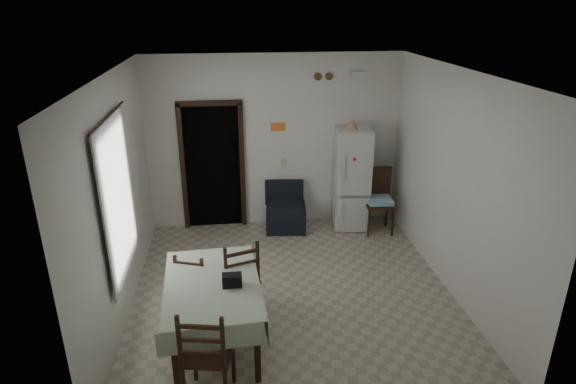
# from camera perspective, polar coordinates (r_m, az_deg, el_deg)

# --- Properties ---
(ground) EXTENTS (4.50, 4.50, 0.00)m
(ground) POSITION_cam_1_polar(r_m,az_deg,el_deg) (6.62, 0.54, -11.72)
(ground) COLOR #A79F88
(ground) RESTS_ON ground
(ceiling) EXTENTS (4.20, 4.50, 0.02)m
(ceiling) POSITION_cam_1_polar(r_m,az_deg,el_deg) (5.58, 0.65, 14.00)
(ceiling) COLOR white
(ceiling) RESTS_ON ground
(wall_back) EXTENTS (4.20, 0.02, 2.90)m
(wall_back) POSITION_cam_1_polar(r_m,az_deg,el_deg) (8.07, -1.54, 5.90)
(wall_back) COLOR white
(wall_back) RESTS_ON ground
(wall_front) EXTENTS (4.20, 0.02, 2.90)m
(wall_front) POSITION_cam_1_polar(r_m,az_deg,el_deg) (3.97, 5.00, -11.98)
(wall_front) COLOR white
(wall_front) RESTS_ON ground
(wall_left) EXTENTS (0.02, 4.50, 2.90)m
(wall_left) POSITION_cam_1_polar(r_m,az_deg,el_deg) (6.05, -19.52, -0.89)
(wall_left) COLOR white
(wall_left) RESTS_ON ground
(wall_right) EXTENTS (0.02, 4.50, 2.90)m
(wall_right) POSITION_cam_1_polar(r_m,az_deg,el_deg) (6.55, 19.13, 0.86)
(wall_right) COLOR white
(wall_right) RESTS_ON ground
(doorway) EXTENTS (1.06, 0.52, 2.22)m
(doorway) POSITION_cam_1_polar(r_m,az_deg,el_deg) (8.35, -8.86, 3.39)
(doorway) COLOR black
(doorway) RESTS_ON ground
(window_recess) EXTENTS (0.10, 1.20, 1.60)m
(window_recess) POSITION_cam_1_polar(r_m,az_deg,el_deg) (5.85, -20.49, -0.75)
(window_recess) COLOR silver
(window_recess) RESTS_ON ground
(curtain) EXTENTS (0.02, 1.45, 1.85)m
(curtain) POSITION_cam_1_polar(r_m,az_deg,el_deg) (5.82, -19.44, -0.70)
(curtain) COLOR beige
(curtain) RESTS_ON ground
(curtain_rod) EXTENTS (0.02, 1.60, 0.02)m
(curtain_rod) POSITION_cam_1_polar(r_m,az_deg,el_deg) (5.55, -20.56, 8.41)
(curtain_rod) COLOR black
(curtain_rod) RESTS_ON ground
(calendar) EXTENTS (0.28, 0.02, 0.40)m
(calendar) POSITION_cam_1_polar(r_m,az_deg,el_deg) (8.01, -1.19, 7.06)
(calendar) COLOR white
(calendar) RESTS_ON ground
(calendar_image) EXTENTS (0.24, 0.01, 0.14)m
(calendar_image) POSITION_cam_1_polar(r_m,az_deg,el_deg) (7.98, -1.19, 7.74)
(calendar_image) COLOR orange
(calendar_image) RESTS_ON ground
(light_switch) EXTENTS (0.08, 0.02, 0.12)m
(light_switch) POSITION_cam_1_polar(r_m,az_deg,el_deg) (8.17, -0.46, 3.55)
(light_switch) COLOR beige
(light_switch) RESTS_ON ground
(vent_left) EXTENTS (0.12, 0.03, 0.12)m
(vent_left) POSITION_cam_1_polar(r_m,az_deg,el_deg) (7.92, 3.58, 13.49)
(vent_left) COLOR brown
(vent_left) RESTS_ON ground
(vent_right) EXTENTS (0.12, 0.03, 0.12)m
(vent_right) POSITION_cam_1_polar(r_m,az_deg,el_deg) (7.96, 4.89, 13.49)
(vent_right) COLOR brown
(vent_right) RESTS_ON ground
(emergency_light) EXTENTS (0.25, 0.07, 0.09)m
(emergency_light) POSITION_cam_1_polar(r_m,az_deg,el_deg) (8.04, 8.31, 13.65)
(emergency_light) COLOR white
(emergency_light) RESTS_ON ground
(fridge) EXTENTS (0.62, 0.62, 1.73)m
(fridge) POSITION_cam_1_polar(r_m,az_deg,el_deg) (8.16, 7.51, 1.56)
(fridge) COLOR silver
(fridge) RESTS_ON ground
(tan_cone) EXTENTS (0.22, 0.22, 0.17)m
(tan_cone) POSITION_cam_1_polar(r_m,az_deg,el_deg) (7.87, 7.53, 8.04)
(tan_cone) COLOR tan
(tan_cone) RESTS_ON fridge
(navy_seat) EXTENTS (0.72, 0.70, 0.80)m
(navy_seat) POSITION_cam_1_polar(r_m,az_deg,el_deg) (8.14, -0.26, -1.83)
(navy_seat) COLOR black
(navy_seat) RESTS_ON ground
(corner_chair) EXTENTS (0.50, 0.50, 1.08)m
(corner_chair) POSITION_cam_1_polar(r_m,az_deg,el_deg) (8.13, 10.75, -1.14)
(corner_chair) COLOR black
(corner_chair) RESTS_ON ground
(dining_table) EXTENTS (1.10, 1.60, 0.81)m
(dining_table) POSITION_cam_1_polar(r_m,az_deg,el_deg) (5.59, -8.75, -14.07)
(dining_table) COLOR #B6C9AC
(dining_table) RESTS_ON ground
(black_bag) EXTENTS (0.21, 0.13, 0.14)m
(black_bag) POSITION_cam_1_polar(r_m,az_deg,el_deg) (5.25, -6.64, -10.34)
(black_bag) COLOR black
(black_bag) RESTS_ON dining_table
(dining_chair_far_left) EXTENTS (0.49, 0.49, 0.90)m
(dining_chair_far_left) POSITION_cam_1_polar(r_m,az_deg,el_deg) (6.06, -10.84, -10.55)
(dining_chair_far_left) COLOR black
(dining_chair_far_left) RESTS_ON ground
(dining_chair_far_right) EXTENTS (0.57, 0.57, 1.06)m
(dining_chair_far_right) POSITION_cam_1_polar(r_m,az_deg,el_deg) (5.96, -6.02, -9.96)
(dining_chair_far_right) COLOR black
(dining_chair_far_right) RESTS_ON ground
(dining_chair_near_head) EXTENTS (0.55, 0.55, 1.08)m
(dining_chair_near_head) POSITION_cam_1_polar(r_m,az_deg,el_deg) (4.89, -9.49, -18.12)
(dining_chair_near_head) COLOR black
(dining_chair_near_head) RESTS_ON ground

